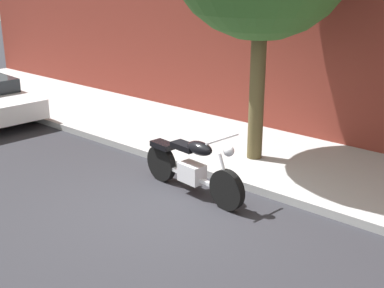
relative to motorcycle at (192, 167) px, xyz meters
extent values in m
plane|color=#28282D|center=(0.06, -0.62, -0.47)|extent=(60.00, 60.00, 0.00)
cube|color=#A6A6A6|center=(0.06, 2.18, -0.40)|extent=(24.50, 2.98, 0.14)
cylinder|color=black|center=(0.80, -0.09, -0.14)|extent=(0.67, 0.19, 0.66)
cylinder|color=black|center=(-0.79, 0.08, -0.14)|extent=(0.67, 0.19, 0.66)
cube|color=silver|center=(0.00, -0.01, -0.09)|extent=(0.47, 0.33, 0.32)
cube|color=silver|center=(0.00, -0.01, -0.16)|extent=(1.44, 0.24, 0.06)
ellipsoid|color=black|center=(0.18, -0.02, 0.39)|extent=(0.55, 0.32, 0.22)
cube|color=black|center=(-0.18, 0.01, 0.33)|extent=(0.50, 0.29, 0.10)
cube|color=black|center=(-0.74, 0.08, 0.21)|extent=(0.46, 0.29, 0.10)
cylinder|color=silver|center=(0.74, -0.09, 0.14)|extent=(0.27, 0.08, 0.58)
cylinder|color=silver|center=(0.68, -0.08, 0.67)|extent=(0.11, 0.70, 0.04)
sphere|color=silver|center=(0.82, -0.09, 0.51)|extent=(0.17, 0.17, 0.17)
cylinder|color=silver|center=(-0.23, 0.18, -0.19)|extent=(0.81, 0.18, 0.09)
cylinder|color=black|center=(-5.84, 0.59, -0.15)|extent=(0.66, 0.28, 0.64)
cylinder|color=#4E4327|center=(0.01, 1.83, 1.10)|extent=(0.29, 0.29, 3.14)
camera|label=1|loc=(5.16, -5.98, 3.14)|focal=47.76mm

